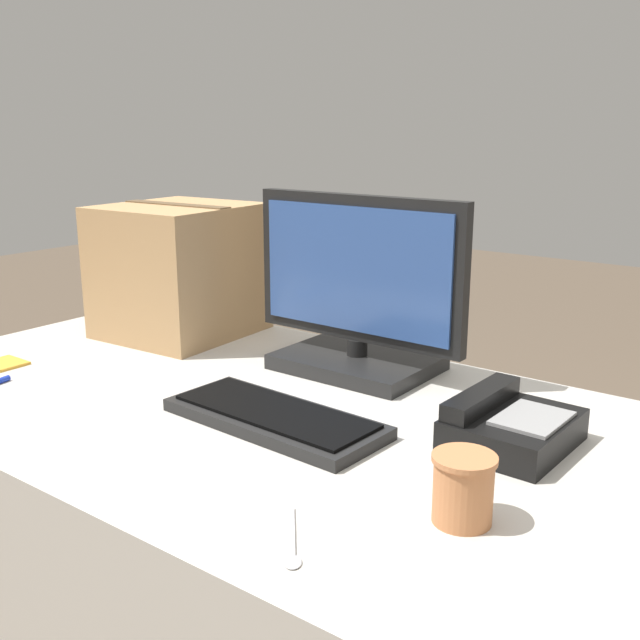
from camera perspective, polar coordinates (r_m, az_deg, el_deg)
office_desk at (r=1.56m, az=-2.13°, el=-19.75°), size 1.80×0.90×0.74m
monitor at (r=1.58m, az=2.87°, el=1.49°), size 0.50×0.24×0.37m
keyboard at (r=1.33m, az=-3.48°, el=-7.41°), size 0.41×0.19×0.03m
desk_phone at (r=1.28m, az=14.25°, el=-7.85°), size 0.18×0.22×0.08m
paper_cup_right at (r=1.03m, az=10.85°, el=-12.49°), size 0.09×0.09×0.09m
spoon at (r=0.98m, az=-2.12°, el=-16.83°), size 0.10×0.12×0.00m
cardboard_box at (r=1.90m, az=-10.66°, el=3.78°), size 0.34×0.36×0.32m
sticky_note_pad at (r=1.78m, az=-23.09°, el=-3.12°), size 0.09×0.09×0.01m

